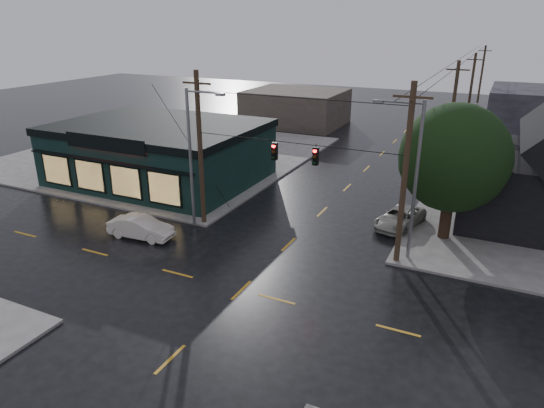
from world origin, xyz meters
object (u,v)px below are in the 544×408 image
at_px(utility_pole_nw, 204,224).
at_px(utility_pole_ne, 396,262).
at_px(suv_silver, 400,218).
at_px(sedan_cream, 141,227).
at_px(corner_tree, 454,158).

xyz_separation_m(utility_pole_nw, utility_pole_ne, (13.00, 0.00, 0.00)).
distance_m(utility_pole_ne, suv_silver, 5.33).
height_order(utility_pole_ne, sedan_cream, utility_pole_ne).
bearing_deg(utility_pole_nw, suv_silver, 23.33).
distance_m(utility_pole_nw, suv_silver, 13.17).
xyz_separation_m(utility_pole_nw, suv_silver, (12.07, 5.21, 0.63)).
bearing_deg(utility_pole_ne, corner_tree, 65.86).
xyz_separation_m(utility_pole_ne, sedan_cream, (-15.36, -3.61, 0.70)).
height_order(corner_tree, sedan_cream, corner_tree).
relative_size(utility_pole_ne, suv_silver, 2.24).
relative_size(utility_pole_nw, suv_silver, 2.24).
height_order(sedan_cream, suv_silver, sedan_cream).
distance_m(utility_pole_ne, sedan_cream, 15.80).
bearing_deg(utility_pole_nw, corner_tree, 16.54).
bearing_deg(corner_tree, utility_pole_ne, -114.14).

